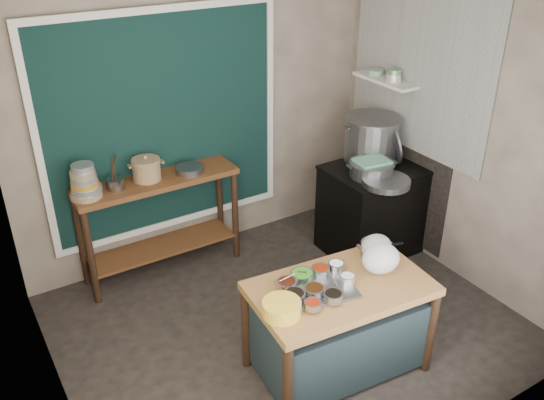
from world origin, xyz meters
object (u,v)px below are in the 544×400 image
back_counter (161,226)px  saucepan (374,249)px  steamer (371,169)px  prep_table (338,327)px  ceramic_crock (147,170)px  stove_block (373,210)px  stock_pot (371,139)px  utensil_cup (116,184)px  condiment_tray (317,289)px  yellow_basin (282,308)px

back_counter → saucepan: 2.02m
back_counter → steamer: bearing=-25.6°
prep_table → ceramic_crock: bearing=114.3°
back_counter → stove_block: (1.90, -0.73, -0.05)m
prep_table → stock_pot: size_ratio=2.29×
steamer → utensil_cup: bearing=158.5°
steamer → condiment_tray: bearing=-142.6°
condiment_tray → yellow_basin: (-0.34, -0.08, 0.04)m
back_counter → steamer: size_ratio=3.43×
saucepan → stock_pot: stock_pot is taller
condiment_tray → saucepan: size_ratio=2.39×
saucepan → ceramic_crock: size_ratio=0.81×
utensil_cup → stock_pot: bearing=-13.0°
stove_block → yellow_basin: size_ratio=3.54×
back_counter → stock_pot: stock_pot is taller
prep_table → condiment_tray: condiment_tray is taller
stock_pot → ceramic_crock: bearing=164.4°
saucepan → stock_pot: size_ratio=0.38×
utensil_cup → stock_pot: (2.32, -0.54, 0.10)m
stove_block → saucepan: saucepan is taller
yellow_basin → stock_pot: bearing=36.1°
back_counter → ceramic_crock: (-0.07, 0.02, 0.56)m
stove_block → utensil_cup: size_ratio=5.81×
condiment_tray → utensil_cup: 2.00m
steamer → yellow_basin: bearing=-146.7°
ceramic_crock → yellow_basin: bearing=-85.7°
yellow_basin → stove_block: bearing=33.2°
saucepan → utensil_cup: bearing=143.8°
prep_table → yellow_basin: bearing=-169.8°
condiment_tray → ceramic_crock: 1.94m
stove_block → steamer: bearing=-147.7°
yellow_basin → back_counter: bearing=92.5°
prep_table → saucepan: 0.64m
stove_block → condiment_tray: 1.87m
back_counter → condiment_tray: back_counter is taller
utensil_cup → steamer: bearing=-21.5°
condiment_tray → stock_pot: bearing=40.0°
prep_table → stock_pot: 2.04m
yellow_basin → steamer: 1.99m
utensil_cup → ceramic_crock: size_ratio=0.60×
prep_table → yellow_basin: size_ratio=4.91×
ceramic_crock → condiment_tray: bearing=-75.2°
stock_pot → stove_block: bearing=-110.1°
back_counter → saucepan: (1.03, -1.71, 0.33)m
condiment_tray → back_counter: bearing=103.0°
back_counter → condiment_tray: bearing=-77.0°
back_counter → condiment_tray: size_ratio=2.90×
utensil_cup → stock_pot: stock_pot is taller
yellow_basin → utensil_cup: 1.97m
condiment_tray → utensil_cup: size_ratio=3.23×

